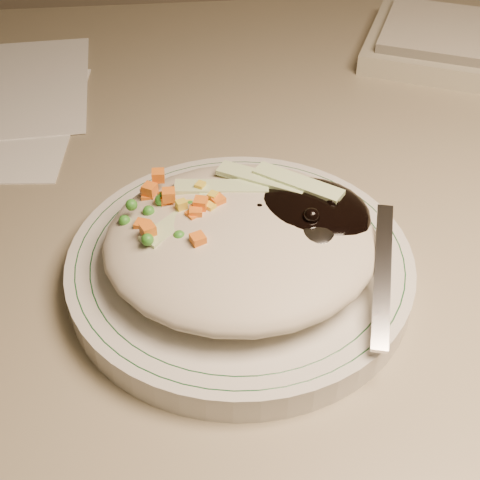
{
  "coord_description": "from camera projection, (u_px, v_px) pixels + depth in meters",
  "views": [
    {
      "loc": [
        -0.11,
        0.86,
        1.09
      ],
      "look_at": [
        -0.07,
        1.21,
        0.78
      ],
      "focal_mm": 50.0,
      "sensor_mm": 36.0,
      "label": 1
    }
  ],
  "objects": [
    {
      "name": "desk",
      "position": [
        287.0,
        293.0,
        0.76
      ],
      "size": [
        1.4,
        0.7,
        0.74
      ],
      "color": "gray",
      "rests_on": "ground"
    },
    {
      "name": "plate",
      "position": [
        240.0,
        267.0,
        0.49
      ],
      "size": [
        0.25,
        0.25,
        0.02
      ],
      "primitive_type": "cylinder",
      "color": "silver",
      "rests_on": "desk"
    },
    {
      "name": "plate_rim",
      "position": [
        240.0,
        257.0,
        0.48
      ],
      "size": [
        0.24,
        0.24,
        0.0
      ],
      "color": "#144723",
      "rests_on": "plate"
    },
    {
      "name": "meal",
      "position": [
        246.0,
        234.0,
        0.47
      ],
      "size": [
        0.21,
        0.19,
        0.05
      ],
      "color": "#B8AD95",
      "rests_on": "plate"
    }
  ]
}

